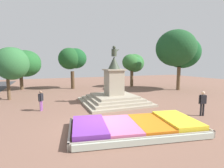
% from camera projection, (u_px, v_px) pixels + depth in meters
% --- Properties ---
extents(ground_plane, '(71.40, 71.40, 0.00)m').
position_uv_depth(ground_plane, '(101.00, 128.00, 10.05)').
color(ground_plane, brown).
extents(flower_planter, '(7.61, 4.73, 0.57)m').
position_uv_depth(flower_planter, '(136.00, 126.00, 9.53)').
color(flower_planter, '#38281C').
rests_on(flower_planter, ground_plane).
extents(statue_monument, '(5.75, 5.75, 5.26)m').
position_uv_depth(statue_monument, '(114.00, 93.00, 16.23)').
color(statue_monument, '#9E9480').
rests_on(statue_monument, ground_plane).
extents(pedestrian_with_handbag, '(0.38, 0.51, 1.58)m').
position_uv_depth(pedestrian_with_handbag, '(41.00, 99.00, 13.50)').
color(pedestrian_with_handbag, '#8C4C99').
rests_on(pedestrian_with_handbag, ground_plane).
extents(pedestrian_near_planter, '(0.55, 0.32, 1.75)m').
position_uv_depth(pedestrian_near_planter, '(203.00, 102.00, 12.17)').
color(pedestrian_near_planter, black).
rests_on(pedestrian_near_planter, ground_plane).
extents(park_tree_far_left, '(6.48, 5.60, 8.12)m').
position_uv_depth(park_tree_far_left, '(178.00, 50.00, 23.81)').
color(park_tree_far_left, brown).
rests_on(park_tree_far_left, ground_plane).
extents(park_tree_behind_statue, '(3.88, 3.19, 5.13)m').
position_uv_depth(park_tree_behind_statue, '(133.00, 63.00, 27.36)').
color(park_tree_behind_statue, brown).
rests_on(park_tree_behind_statue, ground_plane).
extents(park_tree_far_right, '(5.82, 6.00, 5.78)m').
position_uv_depth(park_tree_far_right, '(20.00, 63.00, 23.95)').
color(park_tree_far_right, brown).
rests_on(park_tree_far_right, ground_plane).
extents(park_tree_street_side, '(3.43, 3.78, 5.20)m').
position_uv_depth(park_tree_street_side, '(10.00, 63.00, 17.11)').
color(park_tree_street_side, brown).
rests_on(park_tree_street_side, ground_plane).
extents(park_tree_mid_canopy, '(4.07, 3.39, 5.86)m').
position_uv_depth(park_tree_mid_canopy, '(72.00, 59.00, 25.22)').
color(park_tree_mid_canopy, '#4C3823').
rests_on(park_tree_mid_canopy, ground_plane).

